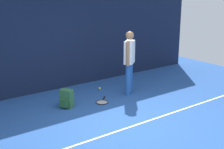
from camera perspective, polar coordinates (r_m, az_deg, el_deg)
name	(u,v)px	position (r m, az deg, el deg)	size (l,w,h in m)	color
ground_plane	(123,123)	(6.86, 2.02, -8.81)	(12.00, 12.00, 0.00)	#234C93
back_fence	(56,38)	(8.88, -10.11, 6.58)	(10.00, 0.10, 2.93)	#141E38
court_line	(130,127)	(6.70, 3.23, -9.43)	(9.00, 0.05, 0.00)	white
tennis_player	(129,59)	(8.41, 3.15, 2.83)	(0.45, 0.42, 1.70)	#2659A5
tennis_racket	(102,102)	(8.02, -1.78, -4.96)	(0.55, 0.57, 0.03)	black
backpack	(66,99)	(7.73, -8.22, -4.37)	(0.37, 0.37, 0.44)	#2D6038
tennis_ball_near_player	(100,89)	(8.96, -2.23, -2.54)	(0.07, 0.07, 0.07)	#CCE033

